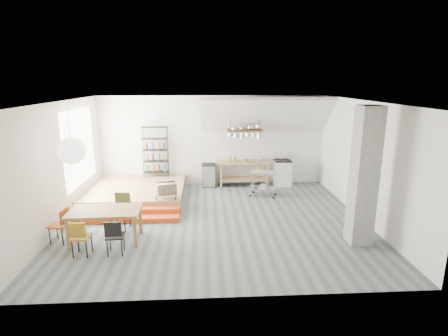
{
  "coord_description": "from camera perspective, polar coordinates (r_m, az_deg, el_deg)",
  "views": [
    {
      "loc": [
        -0.3,
        -8.9,
        3.73
      ],
      "look_at": [
        0.26,
        0.8,
        1.27
      ],
      "focal_mm": 28.0,
      "sensor_mm": 36.0,
      "label": 1
    }
  ],
  "objects": [
    {
      "name": "platform",
      "position": [
        11.67,
        -14.06,
        -3.84
      ],
      "size": [
        3.0,
        3.0,
        0.4
      ],
      "primitive_type": "cube",
      "color": "#97774B",
      "rests_on": "ground"
    },
    {
      "name": "wall_left",
      "position": [
        9.87,
        -25.24,
        0.38
      ],
      "size": [
        0.04,
        7.0,
        3.2
      ],
      "primitive_type": "cube",
      "color": "silver",
      "rests_on": "ground"
    },
    {
      "name": "mini_fridge",
      "position": [
        12.55,
        -2.52,
        -1.17
      ],
      "size": [
        0.48,
        0.48,
        0.81
      ],
      "primitive_type": "cube",
      "color": "black",
      "rests_on": "ground"
    },
    {
      "name": "chair_olive",
      "position": [
        9.37,
        -16.4,
        -6.23
      ],
      "size": [
        0.49,
        0.49,
        0.92
      ],
      "rotation": [
        0.0,
        0.0,
        -0.18
      ],
      "color": "#525F2D",
      "rests_on": "ground"
    },
    {
      "name": "chair_black",
      "position": [
        8.03,
        -17.47,
        -10.3
      ],
      "size": [
        0.4,
        0.4,
        0.82
      ],
      "rotation": [
        0.0,
        0.0,
        3.21
      ],
      "color": "black",
      "rests_on": "ground"
    },
    {
      "name": "wire_shelving",
      "position": [
        12.45,
        -11.11,
        2.82
      ],
      "size": [
        0.88,
        0.38,
        1.8
      ],
      "color": "black",
      "rests_on": "platform"
    },
    {
      "name": "ceiling",
      "position": [
        8.92,
        -1.41,
        10.81
      ],
      "size": [
        8.0,
        7.0,
        0.02
      ],
      "primitive_type": "cube",
      "color": "white",
      "rests_on": "wall_back"
    },
    {
      "name": "bowl",
      "position": [
        12.41,
        3.85,
        1.19
      ],
      "size": [
        0.27,
        0.27,
        0.06
      ],
      "primitive_type": "imported",
      "rotation": [
        0.0,
        0.0,
        0.15
      ],
      "color": "silver",
      "rests_on": "kitchen_counter"
    },
    {
      "name": "wall_back",
      "position": [
        12.58,
        -1.91,
        4.46
      ],
      "size": [
        8.0,
        0.04,
        3.2
      ],
      "primitive_type": "cube",
      "color": "silver",
      "rests_on": "ground"
    },
    {
      "name": "dining_table",
      "position": [
        8.69,
        -18.87,
        -7.01
      ],
      "size": [
        1.66,
        0.96,
        0.78
      ],
      "rotation": [
        0.0,
        0.0,
        0.02
      ],
      "color": "olive",
      "rests_on": "ground"
    },
    {
      "name": "microwave",
      "position": [
        10.17,
        -9.39,
        -3.24
      ],
      "size": [
        0.61,
        0.49,
        0.3
      ],
      "primitive_type": "imported",
      "rotation": [
        0.0,
        0.0,
        0.27
      ],
      "color": "beige",
      "rests_on": "microwave_shelf"
    },
    {
      "name": "concrete_column",
      "position": [
        8.5,
        21.87,
        -1.35
      ],
      "size": [
        0.5,
        0.5,
        3.2
      ],
      "primitive_type": "cube",
      "color": "gray",
      "rests_on": "ground"
    },
    {
      "name": "paper_lantern",
      "position": [
        8.47,
        -23.62,
        2.61
      ],
      "size": [
        0.6,
        0.6,
        0.6
      ],
      "primitive_type": "sphere",
      "color": "white",
      "rests_on": "ceiling"
    },
    {
      "name": "chair_mustard",
      "position": [
        8.22,
        -22.49,
        -10.14
      ],
      "size": [
        0.4,
        0.4,
        0.82
      ],
      "rotation": [
        0.0,
        0.0,
        3.09
      ],
      "color": "#9E761B",
      "rests_on": "ground"
    },
    {
      "name": "slope_ceiling",
      "position": [
        12.04,
        6.82,
        8.49
      ],
      "size": [
        4.4,
        1.44,
        1.32
      ],
      "primitive_type": "cube",
      "rotation": [
        -0.73,
        0.0,
        0.0
      ],
      "color": "white",
      "rests_on": "wall_back"
    },
    {
      "name": "kitchen_counter",
      "position": [
        12.52,
        3.21,
        -0.16
      ],
      "size": [
        1.8,
        0.6,
        0.91
      ],
      "color": "#97774B",
      "rests_on": "ground"
    },
    {
      "name": "wall_right",
      "position": [
        10.11,
        21.95,
        1.01
      ],
      "size": [
        0.04,
        7.0,
        3.2
      ],
      "primitive_type": "cube",
      "color": "silver",
      "rests_on": "ground"
    },
    {
      "name": "rolling_cart",
      "position": [
        11.48,
        6.43,
        -2.04
      ],
      "size": [
        0.94,
        0.72,
        0.82
      ],
      "rotation": [
        0.0,
        0.0,
        -0.36
      ],
      "color": "silver",
      "rests_on": "ground"
    },
    {
      "name": "step_lower",
      "position": [
        9.92,
        -16.05,
        -8.05
      ],
      "size": [
        3.0,
        0.35,
        0.13
      ],
      "primitive_type": "cube",
      "color": "#D94C19",
      "rests_on": "ground"
    },
    {
      "name": "pot_rack",
      "position": [
        12.04,
        3.55,
        5.81
      ],
      "size": [
        1.2,
        0.5,
        1.43
      ],
      "color": "#42291A",
      "rests_on": "ceiling"
    },
    {
      "name": "window_pane",
      "position": [
        11.2,
        -22.48,
        3.21
      ],
      "size": [
        0.02,
        2.5,
        2.2
      ],
      "primitive_type": "cube",
      "color": "white",
      "rests_on": "wall_left"
    },
    {
      "name": "floor",
      "position": [
        9.65,
        -1.3,
        -8.52
      ],
      "size": [
        8.0,
        8.0,
        0.0
      ],
      "primitive_type": "plane",
      "color": "#4B5557",
      "rests_on": "ground"
    },
    {
      "name": "chair_red",
      "position": [
        9.06,
        -25.06,
        -8.08
      ],
      "size": [
        0.44,
        0.44,
        0.84
      ],
      "rotation": [
        0.0,
        0.0,
        -1.72
      ],
      "color": "#A33F17",
      "rests_on": "ground"
    },
    {
      "name": "microwave_shelf",
      "position": [
        10.22,
        -9.35,
        -4.13
      ],
      "size": [
        0.6,
        0.4,
        0.16
      ],
      "color": "#97774B",
      "rests_on": "platform"
    },
    {
      "name": "step_upper",
      "position": [
        10.21,
        -15.65,
        -6.97
      ],
      "size": [
        3.0,
        0.35,
        0.27
      ],
      "primitive_type": "cube",
      "color": "#D94C19",
      "rests_on": "ground"
    },
    {
      "name": "stove",
      "position": [
        12.79,
        9.44,
        -0.7
      ],
      "size": [
        0.6,
        0.6,
        1.18
      ],
      "color": "white",
      "rests_on": "ground"
    }
  ]
}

